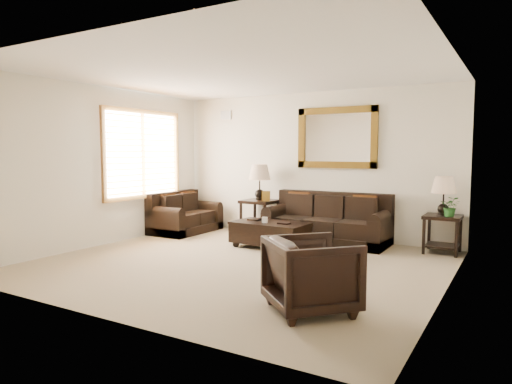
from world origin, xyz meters
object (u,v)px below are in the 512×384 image
Objects in this scene: end_table_left at (260,189)px; coffee_table at (270,232)px; sofa at (327,225)px; end_table_right at (443,203)px; armchair at (311,271)px; loveseat at (184,217)px.

end_table_left reaches higher than coffee_table.
sofa is 1.94m from end_table_right.
end_table_left is at bearing 177.06° from sofa.
coffee_table is at bearing -10.22° from armchair.
sofa is at bearing -176.77° from end_table_right.
end_table_left is 3.30m from end_table_right.
end_table_right reaches higher than armchair.
sofa is 1.57× the size of end_table_left.
armchair is at bearing -71.08° from sofa.
sofa reaches higher than loveseat.
sofa reaches higher than armchair.
loveseat is at bearing -173.44° from end_table_right.
end_table_left reaches higher than end_table_right.
sofa is 1.76× the size of end_table_right.
end_table_right is at bearing 3.23° from sofa.
end_table_left is (-1.42, 0.07, 0.57)m from sofa.
loveseat is 1.10× the size of coffee_table.
coffee_table is at bearing -158.24° from end_table_right.
end_table_right is (1.88, 0.11, 0.47)m from sofa.
armchair is (4.04, -2.94, 0.12)m from loveseat.
end_table_right is 0.93× the size of coffee_table.
sofa is 2.59× the size of armchair.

